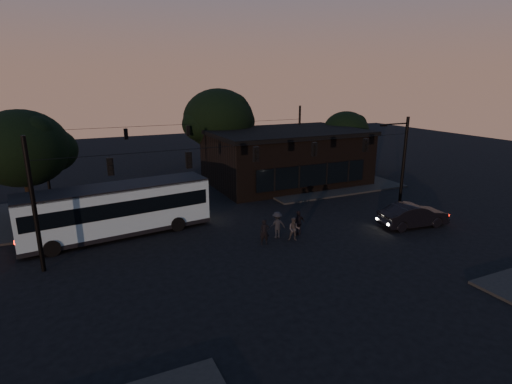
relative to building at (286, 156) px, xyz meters
name	(u,v)px	position (x,y,z in m)	size (l,w,h in m)	color
ground	(284,256)	(-9.00, -15.97, -2.71)	(120.00, 120.00, 0.00)	black
sidewalk_far_right	(320,183)	(3.00, -1.97, -2.63)	(14.00, 10.00, 0.15)	black
sidewalk_far_left	(34,218)	(-23.00, -1.97, -2.63)	(14.00, 10.00, 0.15)	black
building	(286,156)	(0.00, 0.00, 0.00)	(15.40, 10.41, 5.40)	black
tree_behind	(219,119)	(-5.00, 6.03, 3.48)	(7.60, 7.60, 9.43)	black
tree_right	(346,131)	(9.00, 2.03, 1.93)	(5.20, 5.20, 6.86)	black
tree_left	(22,149)	(-23.00, -2.97, 2.86)	(6.40, 6.40, 8.30)	black
signal_rig_near	(256,171)	(-9.00, -11.97, 1.74)	(26.24, 0.30, 7.50)	black
signal_rig_far	(189,142)	(-9.00, 4.03, 1.50)	(26.24, 0.30, 7.50)	black
bus	(117,208)	(-17.50, -8.16, -0.76)	(12.56, 4.25, 3.47)	#9BBDC6
car	(413,215)	(1.89, -15.42, -1.87)	(1.77, 5.07, 1.67)	black
pedestrian_a	(265,232)	(-9.26, -13.82, -1.86)	(0.62, 0.40, 1.69)	black
pedestrian_b	(294,229)	(-7.23, -14.08, -1.92)	(0.77, 0.60, 1.58)	#373232
pedestrian_c	(298,223)	(-6.47, -13.36, -1.83)	(1.02, 0.43, 1.75)	black
pedestrian_d	(277,225)	(-7.98, -13.13, -1.80)	(1.17, 0.67, 1.81)	black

